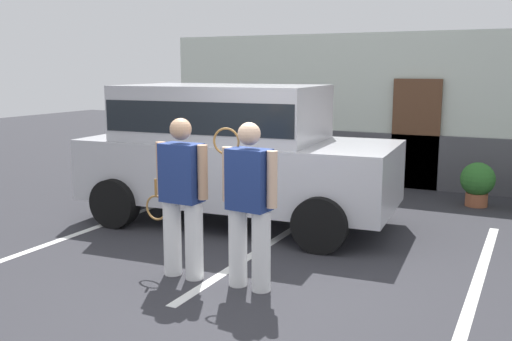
{
  "coord_description": "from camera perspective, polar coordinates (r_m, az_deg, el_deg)",
  "views": [
    {
      "loc": [
        2.71,
        -5.08,
        2.29
      ],
      "look_at": [
        -0.38,
        1.2,
        1.05
      ],
      "focal_mm": 40.48,
      "sensor_mm": 36.0,
      "label": 1
    }
  ],
  "objects": [
    {
      "name": "potted_plant_by_porch",
      "position": [
        10.36,
        21.05,
        -1.07
      ],
      "size": [
        0.57,
        0.57,
        0.75
      ],
      "color": "#9E5638",
      "rests_on": "ground_plane"
    },
    {
      "name": "ground_plane",
      "position": [
        6.2,
        -1.77,
        -11.65
      ],
      "size": [
        40.0,
        40.0,
        0.0
      ],
      "primitive_type": "plane",
      "color": "#2D2D33"
    },
    {
      "name": "house_frontage",
      "position": [
        11.71,
        12.87,
        5.43
      ],
      "size": [
        9.49,
        0.4,
        2.98
      ],
      "color": "silver",
      "rests_on": "ground_plane"
    },
    {
      "name": "parking_stripe_1",
      "position": [
        7.62,
        1.06,
        -7.42
      ],
      "size": [
        0.12,
        4.4,
        0.01
      ],
      "primitive_type": "cube",
      "color": "silver",
      "rests_on": "ground_plane"
    },
    {
      "name": "tennis_player_woman",
      "position": [
        5.97,
        -0.7,
        -3.25
      ],
      "size": [
        0.78,
        0.31,
        1.76
      ],
      "rotation": [
        0.0,
        0.0,
        3.04
      ],
      "color": "white",
      "rests_on": "ground_plane"
    },
    {
      "name": "parking_stripe_2",
      "position": [
        6.98,
        21.18,
        -9.79
      ],
      "size": [
        0.12,
        4.4,
        0.01
      ],
      "primitive_type": "cube",
      "color": "silver",
      "rests_on": "ground_plane"
    },
    {
      "name": "tennis_player_man",
      "position": [
        6.35,
        -7.34,
        -2.54
      ],
      "size": [
        0.91,
        0.29,
        1.77
      ],
      "rotation": [
        0.0,
        0.0,
        3.1
      ],
      "color": "white",
      "rests_on": "ground_plane"
    },
    {
      "name": "parked_suv",
      "position": [
        8.6,
        -2.42,
        2.39
      ],
      "size": [
        4.72,
        2.42,
        2.05
      ],
      "rotation": [
        0.0,
        0.0,
        0.07
      ],
      "color": "#B7B7BC",
      "rests_on": "ground_plane"
    },
    {
      "name": "parking_stripe_0",
      "position": [
        9.01,
        -14.25,
        -4.98
      ],
      "size": [
        0.12,
        4.4,
        0.01
      ],
      "primitive_type": "cube",
      "color": "silver",
      "rests_on": "ground_plane"
    }
  ]
}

